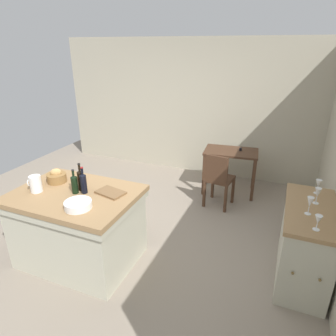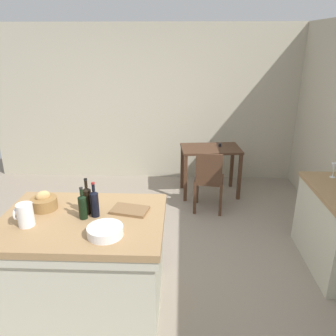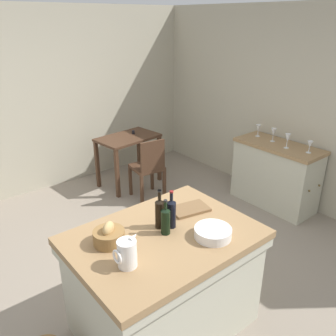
{
  "view_description": "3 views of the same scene",
  "coord_description": "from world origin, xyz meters",
  "px_view_note": "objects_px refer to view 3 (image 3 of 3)",
  "views": [
    {
      "loc": [
        1.89,
        -3.03,
        2.46
      ],
      "look_at": [
        0.55,
        0.25,
        0.99
      ],
      "focal_mm": 31.85,
      "sensor_mm": 36.0,
      "label": 1
    },
    {
      "loc": [
        0.6,
        -3.15,
        2.33
      ],
      "look_at": [
        0.47,
        0.28,
        1.02
      ],
      "focal_mm": 36.1,
      "sensor_mm": 36.0,
      "label": 2
    },
    {
      "loc": [
        -1.62,
        -2.4,
        2.42
      ],
      "look_at": [
        0.43,
        0.11,
        1.02
      ],
      "focal_mm": 37.41,
      "sensor_mm": 36.0,
      "label": 3
    }
  ],
  "objects_px": {
    "bread_basket": "(109,236)",
    "wine_glass_middle": "(274,132)",
    "cutting_board": "(190,209)",
    "wine_glass_left": "(288,138)",
    "pitcher": "(127,253)",
    "wine_bottle_dark": "(171,213)",
    "wine_bottle_green": "(166,220)",
    "island_table": "(164,278)",
    "wine_glass_far_left": "(310,145)",
    "wine_glass_right": "(258,128)",
    "side_cabinet": "(275,175)",
    "wooden_chair": "(149,167)",
    "wash_bowl": "(213,233)",
    "wine_bottle_amber": "(160,213)",
    "writing_desk": "(128,145)"
  },
  "relations": [
    {
      "from": "island_table",
      "to": "bread_basket",
      "type": "xyz_separation_m",
      "value": [
        -0.38,
        0.16,
        0.48
      ]
    },
    {
      "from": "writing_desk",
      "to": "wine_bottle_green",
      "type": "xyz_separation_m",
      "value": [
        -1.28,
        -2.5,
        0.38
      ]
    },
    {
      "from": "wine_bottle_dark",
      "to": "wine_bottle_amber",
      "type": "distance_m",
      "value": 0.09
    },
    {
      "from": "wine_bottle_green",
      "to": "wine_glass_middle",
      "type": "distance_m",
      "value": 2.64
    },
    {
      "from": "bread_basket",
      "to": "wine_glass_middle",
      "type": "height_order",
      "value": "bread_basket"
    },
    {
      "from": "island_table",
      "to": "wooden_chair",
      "type": "relative_size",
      "value": 1.54
    },
    {
      "from": "bread_basket",
      "to": "wine_glass_far_left",
      "type": "distance_m",
      "value": 2.89
    },
    {
      "from": "wash_bowl",
      "to": "cutting_board",
      "type": "relative_size",
      "value": 0.89
    },
    {
      "from": "wine_glass_far_left",
      "to": "wine_glass_middle",
      "type": "xyz_separation_m",
      "value": [
        0.02,
        0.54,
        0.02
      ]
    },
    {
      "from": "writing_desk",
      "to": "pitcher",
      "type": "distance_m",
      "value": 3.17
    },
    {
      "from": "wine_bottle_green",
      "to": "wooden_chair",
      "type": "bearing_deg",
      "value": 57.24
    },
    {
      "from": "writing_desk",
      "to": "pitcher",
      "type": "xyz_separation_m",
      "value": [
        -1.72,
        -2.64,
        0.36
      ]
    },
    {
      "from": "wine_bottle_dark",
      "to": "wine_glass_far_left",
      "type": "height_order",
      "value": "wine_bottle_dark"
    },
    {
      "from": "cutting_board",
      "to": "wine_glass_left",
      "type": "relative_size",
      "value": 1.67
    },
    {
      "from": "pitcher",
      "to": "wine_bottle_dark",
      "type": "relative_size",
      "value": 0.75
    },
    {
      "from": "wine_bottle_amber",
      "to": "wooden_chair",
      "type": "bearing_deg",
      "value": 56.29
    },
    {
      "from": "wooden_chair",
      "to": "wine_glass_far_left",
      "type": "relative_size",
      "value": 6.03
    },
    {
      "from": "wine_bottle_amber",
      "to": "wine_glass_right",
      "type": "bearing_deg",
      "value": 21.54
    },
    {
      "from": "cutting_board",
      "to": "wine_bottle_amber",
      "type": "relative_size",
      "value": 0.97
    },
    {
      "from": "wine_glass_middle",
      "to": "wine_glass_right",
      "type": "bearing_deg",
      "value": 85.48
    },
    {
      "from": "wooden_chair",
      "to": "bread_basket",
      "type": "relative_size",
      "value": 3.95
    },
    {
      "from": "island_table",
      "to": "wine_glass_far_left",
      "type": "xyz_separation_m",
      "value": [
        2.51,
        0.29,
        0.49
      ]
    },
    {
      "from": "wine_bottle_green",
      "to": "wine_glass_right",
      "type": "xyz_separation_m",
      "value": [
        2.53,
        1.08,
        -0.03
      ]
    },
    {
      "from": "wine_glass_middle",
      "to": "wine_glass_right",
      "type": "relative_size",
      "value": 1.08
    },
    {
      "from": "side_cabinet",
      "to": "wooden_chair",
      "type": "relative_size",
      "value": 1.27
    },
    {
      "from": "side_cabinet",
      "to": "cutting_board",
      "type": "distance_m",
      "value": 2.22
    },
    {
      "from": "side_cabinet",
      "to": "wine_bottle_amber",
      "type": "distance_m",
      "value": 2.6
    },
    {
      "from": "wash_bowl",
      "to": "wine_glass_far_left",
      "type": "xyz_separation_m",
      "value": [
        2.25,
        0.54,
        0.04
      ]
    },
    {
      "from": "wine_glass_left",
      "to": "wine_glass_right",
      "type": "distance_m",
      "value": 0.54
    },
    {
      "from": "cutting_board",
      "to": "wine_bottle_dark",
      "type": "distance_m",
      "value": 0.32
    },
    {
      "from": "wooden_chair",
      "to": "wine_glass_middle",
      "type": "height_order",
      "value": "wine_glass_middle"
    },
    {
      "from": "cutting_board",
      "to": "wine_glass_far_left",
      "type": "height_order",
      "value": "wine_glass_far_left"
    },
    {
      "from": "pitcher",
      "to": "bread_basket",
      "type": "bearing_deg",
      "value": 83.14
    },
    {
      "from": "wine_glass_far_left",
      "to": "wine_glass_left",
      "type": "distance_m",
      "value": 0.28
    },
    {
      "from": "wash_bowl",
      "to": "wine_glass_middle",
      "type": "xyz_separation_m",
      "value": [
        2.27,
        1.08,
        0.06
      ]
    },
    {
      "from": "cutting_board",
      "to": "wine_bottle_amber",
      "type": "bearing_deg",
      "value": -172.69
    },
    {
      "from": "pitcher",
      "to": "wine_bottle_dark",
      "type": "xyz_separation_m",
      "value": [
        0.52,
        0.18,
        0.03
      ]
    },
    {
      "from": "cutting_board",
      "to": "wine_glass_right",
      "type": "xyz_separation_m",
      "value": [
        2.16,
        0.95,
        0.07
      ]
    },
    {
      "from": "side_cabinet",
      "to": "wash_bowl",
      "type": "distance_m",
      "value": 2.48
    },
    {
      "from": "wooden_chair",
      "to": "pitcher",
      "type": "distance_m",
      "value": 2.67
    },
    {
      "from": "cutting_board",
      "to": "wine_glass_left",
      "type": "xyz_separation_m",
      "value": [
        2.05,
        0.41,
        0.09
      ]
    },
    {
      "from": "wine_bottle_amber",
      "to": "wine_glass_middle",
      "type": "xyz_separation_m",
      "value": [
        2.49,
        0.73,
        -0.04
      ]
    },
    {
      "from": "wine_bottle_dark",
      "to": "wine_bottle_green",
      "type": "xyz_separation_m",
      "value": [
        -0.09,
        -0.04,
        -0.01
      ]
    },
    {
      "from": "bread_basket",
      "to": "wash_bowl",
      "type": "bearing_deg",
      "value": -33.18
    },
    {
      "from": "wine_glass_far_left",
      "to": "bread_basket",
      "type": "bearing_deg",
      "value": -177.54
    },
    {
      "from": "side_cabinet",
      "to": "wine_glass_left",
      "type": "height_order",
      "value": "wine_glass_left"
    },
    {
      "from": "wine_bottle_amber",
      "to": "wine_glass_middle",
      "type": "distance_m",
      "value": 2.6
    },
    {
      "from": "wash_bowl",
      "to": "wine_bottle_green",
      "type": "distance_m",
      "value": 0.36
    },
    {
      "from": "writing_desk",
      "to": "wine_glass_middle",
      "type": "relative_size",
      "value": 5.27
    },
    {
      "from": "side_cabinet",
      "to": "wine_bottle_amber",
      "type": "xyz_separation_m",
      "value": [
        -2.46,
        -0.6,
        0.6
      ]
    }
  ]
}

